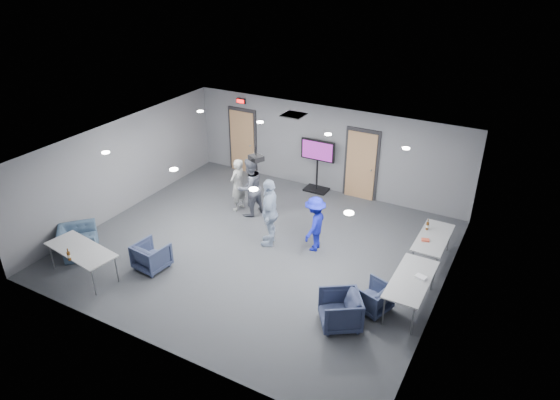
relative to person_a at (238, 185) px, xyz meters
The scene contains 28 objects.
floor 2.35m from the person_a, 43.01° to the right, with size 9.00×9.00×0.00m, color #34363B.
ceiling 2.93m from the person_a, 43.01° to the right, with size 9.00×9.00×0.00m, color white.
wall_back 3.02m from the person_a, 56.94° to the left, with size 9.00×0.02×2.70m, color slate.
wall_front 5.77m from the person_a, 73.62° to the right, with size 9.00×0.02×2.70m, color slate.
wall_left 3.30m from the person_a, 152.31° to the right, with size 0.02×8.00×2.70m, color slate.
wall_right 6.33m from the person_a, 13.87° to the right, with size 0.02×8.00×2.70m, color slate.
door_left 2.82m from the person_a, 119.46° to the left, with size 1.06×0.17×2.24m.
door_right 3.74m from the person_a, 40.90° to the left, with size 1.06×0.17×2.24m.
exit_sign 3.25m from the person_a, 119.67° to the left, with size 0.32×0.08×0.16m.
hvac_diffuser 2.55m from the person_a, 49.01° to the left, with size 0.60×0.60×0.03m, color black.
downlights 2.92m from the person_a, 43.01° to the right, with size 6.18×3.78×0.02m.
person_a is the anchor object (origin of this frame).
person_b 0.50m from the person_a, 12.04° to the right, with size 0.84×0.66×1.73m, color #575B69.
person_c 2.11m from the person_a, 34.06° to the right, with size 1.07×0.45×1.83m, color #A5B8D4.
person_d 3.00m from the person_a, 17.00° to the right, with size 0.94×0.54×1.46m, color #1A22AA.
chair_right_b 5.55m from the person_a, 26.08° to the right, with size 0.67×0.69×0.63m, color #36405E.
chair_right_c 5.59m from the person_a, 35.30° to the right, with size 0.79×0.81×0.74m, color #313956.
chair_front_a 3.54m from the person_a, 92.93° to the right, with size 0.72×0.74×0.67m, color #384161.
chair_front_b 4.53m from the person_a, 119.77° to the right, with size 1.03×0.90×0.67m, color #3D536A.
table_right_a 5.62m from the person_a, ahead, with size 0.69×1.66×0.73m.
table_right_b 5.95m from the person_a, 19.28° to the right, with size 0.76×1.82×0.73m.
table_front_left 4.71m from the person_a, 106.80° to the right, with size 1.93×1.03×0.73m.
bottle_front 5.09m from the person_a, 103.91° to the right, with size 0.08×0.08×0.30m.
bottle_right 5.40m from the person_a, ahead, with size 0.07×0.07×0.28m.
snack_box 5.50m from the person_a, ahead, with size 0.18×0.12×0.04m, color #DA5036.
wrapper 6.08m from the person_a, 17.83° to the right, with size 0.23×0.15×0.05m, color white.
tv_stand 2.69m from the person_a, 56.50° to the left, with size 1.10×0.52×1.68m.
projector 2.57m from the person_a, 42.32° to the right, with size 0.40×0.38×0.35m.
Camera 1 is at (5.68, -9.25, 6.99)m, focal length 32.00 mm.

